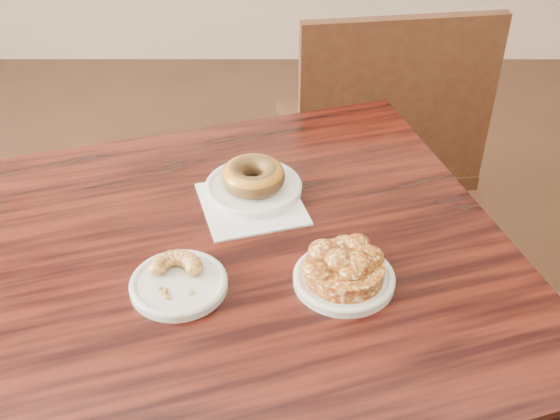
{
  "coord_description": "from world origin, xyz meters",
  "views": [
    {
      "loc": [
        -0.16,
        -0.66,
        1.49
      ],
      "look_at": [
        -0.16,
        0.25,
        0.8
      ],
      "focal_mm": 45.0,
      "sensor_mm": 36.0,
      "label": 1
    }
  ],
  "objects_px": {
    "glazed_donut": "(253,176)",
    "cafe_table": "(260,398)",
    "apple_fritter": "(345,266)",
    "cruller_fragment": "(178,276)",
    "chair_far": "(368,142)"
  },
  "relations": [
    {
      "from": "glazed_donut",
      "to": "apple_fritter",
      "type": "xyz_separation_m",
      "value": [
        0.15,
        -0.23,
        -0.0
      ]
    },
    {
      "from": "chair_far",
      "to": "cruller_fragment",
      "type": "bearing_deg",
      "value": 58.35
    },
    {
      "from": "cafe_table",
      "to": "glazed_donut",
      "type": "relative_size",
      "value": 7.22
    },
    {
      "from": "cafe_table",
      "to": "cruller_fragment",
      "type": "xyz_separation_m",
      "value": [
        -0.11,
        -0.08,
        0.4
      ]
    },
    {
      "from": "cafe_table",
      "to": "chair_far",
      "type": "height_order",
      "value": "chair_far"
    },
    {
      "from": "chair_far",
      "to": "glazed_donut",
      "type": "relative_size",
      "value": 7.96
    },
    {
      "from": "glazed_donut",
      "to": "apple_fritter",
      "type": "height_order",
      "value": "glazed_donut"
    },
    {
      "from": "glazed_donut",
      "to": "chair_far",
      "type": "bearing_deg",
      "value": 65.72
    },
    {
      "from": "cafe_table",
      "to": "apple_fritter",
      "type": "relative_size",
      "value": 4.94
    },
    {
      "from": "cruller_fragment",
      "to": "apple_fritter",
      "type": "bearing_deg",
      "value": 2.85
    },
    {
      "from": "chair_far",
      "to": "cruller_fragment",
      "type": "xyz_separation_m",
      "value": [
        -0.4,
        -0.9,
        0.32
      ]
    },
    {
      "from": "cafe_table",
      "to": "glazed_donut",
      "type": "xyz_separation_m",
      "value": [
        -0.01,
        0.16,
        0.41
      ]
    },
    {
      "from": "chair_far",
      "to": "glazed_donut",
      "type": "height_order",
      "value": "chair_far"
    },
    {
      "from": "chair_far",
      "to": "cruller_fragment",
      "type": "distance_m",
      "value": 1.04
    },
    {
      "from": "glazed_donut",
      "to": "cafe_table",
      "type": "bearing_deg",
      "value": -86.86
    }
  ]
}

